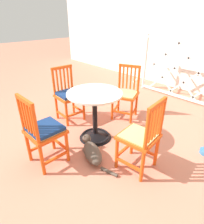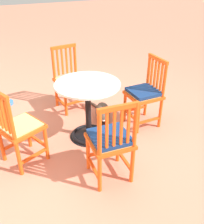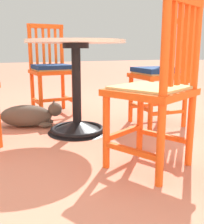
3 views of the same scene
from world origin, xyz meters
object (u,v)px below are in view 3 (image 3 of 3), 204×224
at_px(tabby_cat, 31,116).
at_px(orange_chair_at_corner, 160,74).
at_px(orange_chair_tucked_in, 155,92).
at_px(orange_chair_near_fence, 51,70).
at_px(cafe_table, 77,98).

bearing_deg(tabby_cat, orange_chair_at_corner, 160.12).
relative_size(orange_chair_tucked_in, tabby_cat, 1.23).
height_order(orange_chair_tucked_in, orange_chair_at_corner, same).
xyz_separation_m(orange_chair_at_corner, orange_chair_near_fence, (0.74, -0.84, 0.00)).
bearing_deg(orange_chair_at_corner, cafe_table, -4.34).
bearing_deg(orange_chair_at_corner, orange_chair_near_fence, -48.56).
height_order(orange_chair_near_fence, tabby_cat, orange_chair_near_fence).
distance_m(orange_chair_tucked_in, orange_chair_near_fence, 1.62).
xyz_separation_m(orange_chair_tucked_in, orange_chair_near_fence, (0.14, -1.62, 0.01)).
distance_m(cafe_table, orange_chair_at_corner, 0.77).
relative_size(orange_chair_tucked_in, orange_chair_near_fence, 1.00).
bearing_deg(orange_chair_tucked_in, orange_chair_at_corner, -127.87).
bearing_deg(cafe_table, orange_chair_near_fence, -90.65).
height_order(orange_chair_at_corner, tabby_cat, orange_chair_at_corner).
height_order(cafe_table, orange_chair_near_fence, orange_chair_near_fence).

